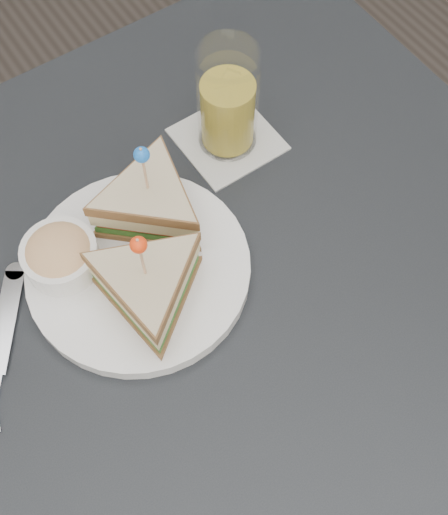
# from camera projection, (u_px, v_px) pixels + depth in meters

# --- Properties ---
(ground_plane) EXTENTS (3.50, 3.50, 0.00)m
(ground_plane) POSITION_uv_depth(u_px,v_px,m) (223.00, 442.00, 1.35)
(ground_plane) COLOR #3F3833
(table) EXTENTS (0.80, 0.80, 0.75)m
(table) POSITION_uv_depth(u_px,v_px,m) (222.00, 318.00, 0.75)
(table) COLOR black
(table) RESTS_ON ground
(plate_meal) EXTENTS (0.27, 0.27, 0.14)m
(plate_meal) POSITION_uv_depth(u_px,v_px,m) (138.00, 250.00, 0.67)
(plate_meal) COLOR white
(plate_meal) RESTS_ON table
(drink_set) EXTENTS (0.11, 0.11, 0.14)m
(drink_set) POSITION_uv_depth(u_px,v_px,m) (228.00, 105.00, 0.72)
(drink_set) COLOR silver
(drink_set) RESTS_ON table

